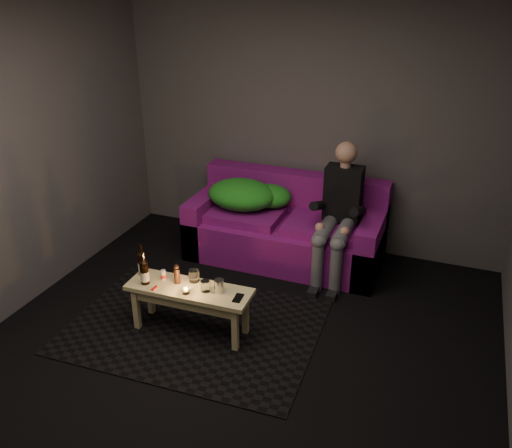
{
  "coord_description": "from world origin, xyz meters",
  "views": [
    {
      "loc": [
        1.4,
        -2.97,
        2.73
      ],
      "look_at": [
        -0.2,
        1.18,
        0.63
      ],
      "focal_mm": 38.0,
      "sensor_mm": 36.0,
      "label": 1
    }
  ],
  "objects_px": {
    "beer_bottle_a": "(142,263)",
    "coffee_table": "(190,295)",
    "steel_cup": "(219,286)",
    "beer_bottle_b": "(144,272)",
    "person": "(339,211)",
    "sofa": "(287,230)"
  },
  "relations": [
    {
      "from": "coffee_table",
      "to": "person",
      "type": "bearing_deg",
      "value": 57.13
    },
    {
      "from": "steel_cup",
      "to": "sofa",
      "type": "bearing_deg",
      "value": 87.27
    },
    {
      "from": "coffee_table",
      "to": "beer_bottle_b",
      "type": "bearing_deg",
      "value": -169.15
    },
    {
      "from": "person",
      "to": "sofa",
      "type": "bearing_deg",
      "value": 164.21
    },
    {
      "from": "steel_cup",
      "to": "beer_bottle_b",
      "type": "bearing_deg",
      "value": -170.99
    },
    {
      "from": "coffee_table",
      "to": "beer_bottle_b",
      "type": "distance_m",
      "value": 0.41
    },
    {
      "from": "beer_bottle_a",
      "to": "beer_bottle_b",
      "type": "height_order",
      "value": "beer_bottle_b"
    },
    {
      "from": "coffee_table",
      "to": "steel_cup",
      "type": "distance_m",
      "value": 0.29
    },
    {
      "from": "person",
      "to": "beer_bottle_a",
      "type": "bearing_deg",
      "value": -135.65
    },
    {
      "from": "sofa",
      "to": "person",
      "type": "xyz_separation_m",
      "value": [
        0.56,
        -0.16,
        0.37
      ]
    },
    {
      "from": "steel_cup",
      "to": "person",
      "type": "bearing_deg",
      "value": 64.8
    },
    {
      "from": "beer_bottle_b",
      "to": "steel_cup",
      "type": "distance_m",
      "value": 0.62
    },
    {
      "from": "sofa",
      "to": "beer_bottle_b",
      "type": "relative_size",
      "value": 6.76
    },
    {
      "from": "coffee_table",
      "to": "beer_bottle_b",
      "type": "xyz_separation_m",
      "value": [
        -0.36,
        -0.07,
        0.18
      ]
    },
    {
      "from": "beer_bottle_b",
      "to": "beer_bottle_a",
      "type": "bearing_deg",
      "value": 128.77
    },
    {
      "from": "coffee_table",
      "to": "steel_cup",
      "type": "xyz_separation_m",
      "value": [
        0.25,
        0.03,
        0.13
      ]
    },
    {
      "from": "beer_bottle_a",
      "to": "coffee_table",
      "type": "bearing_deg",
      "value": -6.69
    },
    {
      "from": "sofa",
      "to": "coffee_table",
      "type": "xyz_separation_m",
      "value": [
        -0.32,
        -1.52,
        0.04
      ]
    },
    {
      "from": "coffee_table",
      "to": "beer_bottle_a",
      "type": "height_order",
      "value": "beer_bottle_a"
    },
    {
      "from": "sofa",
      "to": "steel_cup",
      "type": "bearing_deg",
      "value": -92.73
    },
    {
      "from": "sofa",
      "to": "person",
      "type": "distance_m",
      "value": 0.69
    },
    {
      "from": "person",
      "to": "steel_cup",
      "type": "bearing_deg",
      "value": -115.2
    }
  ]
}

